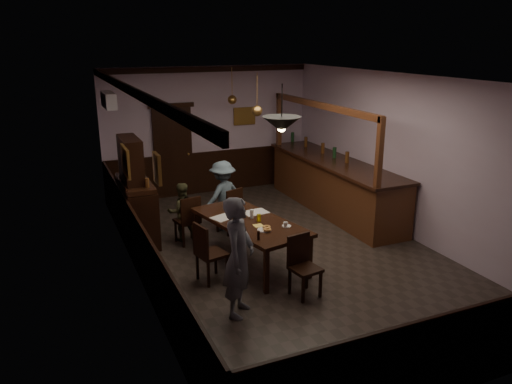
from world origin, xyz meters
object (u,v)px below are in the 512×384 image
person_seated_right (223,196)px  sideboard (136,200)px  chair_far_left (189,218)px  coffee_cup (286,224)px  person_seated_left (182,212)px  chair_side (207,251)px  pendant_iron (282,124)px  chair_far_right (231,209)px  chair_near (302,262)px  dining_table (250,224)px  soda_can (259,218)px  person_standing (239,257)px  pendant_brass_far (232,100)px  pendant_brass_mid (257,111)px  bar_counter (334,184)px

person_seated_right → sideboard: (-1.64, 0.14, 0.09)m
chair_far_left → coffee_cup: (1.11, -1.67, 0.30)m
person_seated_left → chair_side: bearing=89.0°
chair_side → pendant_iron: size_ratio=1.40×
chair_far_right → chair_side: chair_side is taller
chair_far_right → person_seated_left: (-0.95, 0.07, 0.05)m
chair_side → chair_near: bearing=-140.7°
dining_table → chair_far_right: (0.18, 1.35, -0.19)m
chair_side → coffee_cup: size_ratio=11.83×
dining_table → soda_can: (0.11, -0.12, 0.12)m
person_standing → person_seated_right: person_standing is taller
person_seated_right → sideboard: bearing=-27.4°
person_seated_right → sideboard: 1.65m
chair_far_right → sideboard: bearing=-33.8°
chair_far_left → pendant_brass_far: 3.30m
chair_near → pendant_brass_far: 5.02m
chair_far_right → coffee_cup: bearing=76.2°
chair_far_left → pendant_iron: bearing=104.0°
chair_far_left → chair_far_right: 0.91m
person_seated_right → coffee_cup: bearing=75.1°
person_seated_right → pendant_brass_far: (0.87, 1.73, 1.61)m
pendant_brass_mid → pendant_brass_far: size_ratio=1.00×
person_seated_left → person_seated_right: 0.91m
chair_near → sideboard: (-1.81, 3.05, 0.28)m
bar_counter → soda_can: bearing=-144.6°
chair_side → soda_can: chair_side is taller
soda_can → pendant_brass_mid: bearing=67.4°
pendant_brass_mid → soda_can: bearing=-112.6°
chair_far_right → chair_near: chair_near is taller
chair_side → person_seated_right: person_seated_right is taller
coffee_cup → person_standing: bearing=-153.7°
dining_table → person_seated_left: person_seated_left is taller
chair_near → chair_side: chair_side is taller
person_seated_right → bar_counter: size_ratio=0.33×
person_standing → pendant_brass_far: bearing=18.1°
bar_counter → person_seated_left: bearing=-175.2°
soda_can → pendant_iron: pendant_iron is taller
person_standing → coffee_cup: person_standing is taller
dining_table → coffee_cup: bearing=-53.1°
person_seated_right → person_seated_left: bearing=-10.2°
person_standing → pendant_iron: (0.93, 0.66, 1.60)m
chair_far_right → pendant_iron: 2.88m
chair_far_right → pendant_iron: bearing=69.4°
chair_side → pendant_brass_mid: size_ratio=1.17×
sideboard → pendant_brass_mid: (2.31, -0.25, 1.53)m
person_seated_right → pendant_iron: pendant_iron is taller
coffee_cup → pendant_brass_far: 4.18m
person_standing → pendant_brass_far: (1.75, 4.78, 1.47)m
bar_counter → sideboard: bearing=179.4°
pendant_iron → pendant_brass_far: 4.20m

